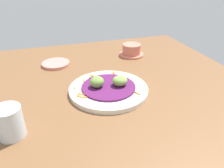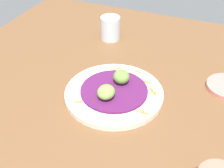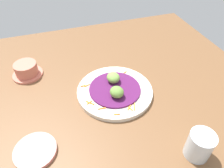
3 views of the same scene
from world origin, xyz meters
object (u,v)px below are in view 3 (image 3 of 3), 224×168
side_plate_small (35,151)px  terracotta_bowl (27,70)px  guac_scoop_left (117,92)px  water_glass (199,145)px  guac_scoop_center (113,78)px  main_plate (115,91)px

side_plate_small → terracotta_bowl: terracotta_bowl is taller
guac_scoop_left → terracotta_bowl: guac_scoop_left is taller
side_plate_small → water_glass: 44.13cm
guac_scoop_center → water_glass: water_glass is taller
guac_scoop_center → water_glass: (33.16, 12.81, 0.20)cm
guac_scoop_center → side_plate_small: size_ratio=0.44×
guac_scoop_center → water_glass: size_ratio=0.63×
guac_scoop_left → side_plate_small: (11.49, -27.66, -3.46)cm
guac_scoop_left → guac_scoop_center: (-7.56, 1.20, -0.14)cm
guac_scoop_left → water_glass: water_glass is taller
terracotta_bowl → guac_scoop_left: bearing=50.2°
terracotta_bowl → water_glass: 65.31cm
main_plate → guac_scoop_center: 4.94cm
main_plate → side_plate_small: 32.12cm
guac_scoop_left → side_plate_small: bearing=-67.4°
guac_scoop_center → guac_scoop_left: bearing=-9.0°
terracotta_bowl → water_glass: size_ratio=1.39×
main_plate → water_glass: bearing=24.5°
guac_scoop_center → main_plate: bearing=-9.0°
main_plate → guac_scoop_center: size_ratio=5.17×
main_plate → guac_scoop_left: size_ratio=5.53×
side_plate_small → terracotta_bowl: bearing=-178.5°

